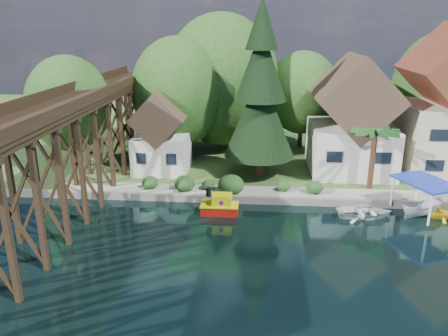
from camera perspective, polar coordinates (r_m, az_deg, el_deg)
The scene contains 15 objects.
ground at distance 28.99m, azimuth 7.80°, elevation -10.85°, with size 140.00×140.00×0.00m, color black.
bank at distance 60.92m, azimuth 6.19°, elevation 5.05°, with size 140.00×52.00×0.50m, color #305321.
seawall at distance 36.50m, azimuth 13.48°, elevation -4.35°, with size 60.00×0.40×0.62m, color slate.
promenade at distance 37.97m, azimuth 16.20°, elevation -3.33°, with size 50.00×2.60×0.06m, color gray.
trestle_bridge at distance 34.70m, azimuth -19.69°, elevation 2.69°, with size 4.12×44.18×9.30m.
house_left at distance 43.18m, azimuth 16.36°, elevation 5.62°, with size 7.64×8.64×11.02m.
shed at distance 42.10m, azimuth -8.16°, elevation 4.03°, with size 5.09×5.40×7.85m.
bg_trees at distance 47.14m, azimuth 8.09°, elevation 9.84°, with size 49.90×13.30×10.57m.
shrubs at distance 36.96m, azimuth 0.01°, elevation -2.01°, with size 15.76×2.47×1.70m.
conifer at distance 39.47m, azimuth 4.77°, elevation 9.57°, with size 6.42×6.42×15.81m.
palm_tree at distance 38.70m, azimuth 19.14°, elevation 4.27°, with size 4.23×4.23×5.55m.
tugboat at distance 33.97m, azimuth -0.51°, elevation -4.96°, with size 2.92×1.60×2.12m.
boat_white_a at distance 35.23m, azimuth 17.88°, elevation -5.37°, with size 3.00×4.20×0.87m, color silver.
boat_canopy at distance 36.57m, azimuth 24.55°, elevation -3.96°, with size 4.64×5.33×2.87m.
boat_yellow at distance 36.98m, azimuth 26.39°, elevation -5.03°, with size 2.00×2.32×1.22m, color yellow.
Camera 1 is at (-1.88, -25.32, 13.99)m, focal length 35.00 mm.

